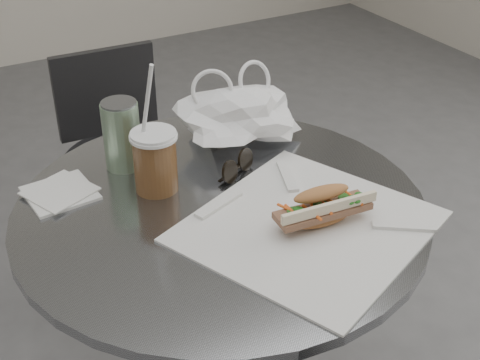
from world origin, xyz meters
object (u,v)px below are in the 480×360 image
chair_far (129,191)px  sunglasses (237,167)px  drink_can (122,135)px  iced_coffee (155,160)px  banh_mi (322,207)px  cafe_table (223,315)px

chair_far → sunglasses: sunglasses is taller
sunglasses → drink_can: 0.24m
chair_far → iced_coffee: size_ratio=2.84×
banh_mi → iced_coffee: 0.32m
iced_coffee → chair_far: bearing=76.6°
cafe_table → sunglasses: size_ratio=7.68×
chair_far → iced_coffee: iced_coffee is taller
cafe_table → banh_mi: (0.12, -0.14, 0.31)m
cafe_table → iced_coffee: 0.36m
banh_mi → iced_coffee: iced_coffee is taller
cafe_table → drink_can: (-0.10, 0.22, 0.34)m
cafe_table → iced_coffee: iced_coffee is taller
chair_far → iced_coffee: (-0.15, -0.64, 0.47)m
iced_coffee → sunglasses: iced_coffee is taller
cafe_table → banh_mi: 0.36m
iced_coffee → cafe_table: bearing=-53.7°
chair_far → banh_mi: size_ratio=3.34×
cafe_table → sunglasses: (0.08, 0.08, 0.29)m
banh_mi → chair_far: bearing=98.0°
cafe_table → iced_coffee: size_ratio=2.94×
iced_coffee → drink_can: size_ratio=1.84×
iced_coffee → banh_mi: bearing=-51.0°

